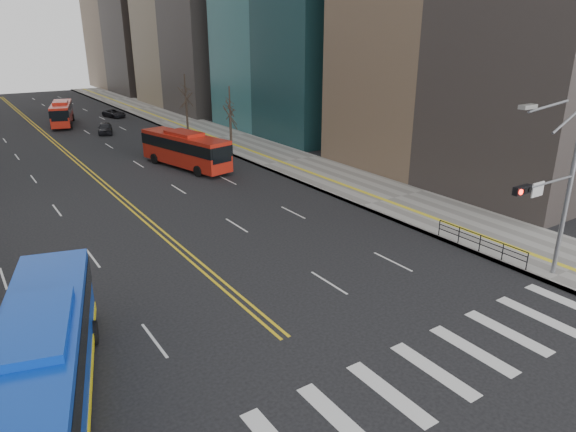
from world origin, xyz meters
The scene contains 11 objects.
ground centered at (0.00, 0.00, 0.00)m, with size 220.00×220.00×0.00m, color black.
sidewalk_right centered at (17.50, 45.00, 0.07)m, with size 7.00×130.00×0.15m, color slate.
crosswalk centered at (0.00, 0.00, 0.01)m, with size 26.70×4.00×0.01m.
centerline centered at (0.00, 55.00, 0.01)m, with size 0.55×100.00×0.01m.
signal_mast centered at (13.77, 2.00, 4.86)m, with size 5.37×0.37×9.39m.
pedestrian_railing centered at (14.30, 6.00, 0.82)m, with size 0.06×6.06×1.02m.
blue_bus centered at (-9.20, 5.65, 1.93)m, with size 6.07×12.95×3.68m.
red_bus_near centered at (8.10, 34.21, 1.92)m, with size 4.83×11.10×3.44m.
red_bus_far centered at (3.36, 65.12, 1.81)m, with size 4.84×10.39×3.24m.
car_dark_mid centered at (6.43, 55.57, 0.69)m, with size 1.64×4.08×1.39m, color black.
car_dark_far centered at (11.12, 67.96, 0.58)m, with size 1.92×4.17×1.16m, color black.
Camera 1 is at (-10.37, -10.60, 12.40)m, focal length 32.00 mm.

